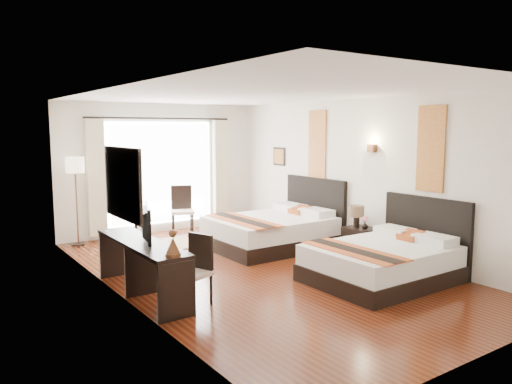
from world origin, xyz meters
TOP-DOWN VIEW (x-y plane):
  - floor at (0.00, 0.00)m, footprint 4.50×7.50m
  - ceiling at (0.00, 0.00)m, footprint 4.50×7.50m
  - wall_headboard at (2.25, 0.00)m, footprint 0.01×7.50m
  - wall_desk at (-2.25, 0.00)m, footprint 0.01×7.50m
  - wall_window at (0.00, 3.75)m, footprint 4.50×0.01m
  - wall_entry at (0.00, -3.75)m, footprint 4.50×0.01m
  - window_glass at (0.00, 3.73)m, footprint 2.40×0.02m
  - sheer_curtain at (0.00, 3.67)m, footprint 2.30×0.02m
  - drape_left at (-1.45, 3.63)m, footprint 0.35×0.14m
  - drape_right at (1.45, 3.63)m, footprint 0.35×0.14m
  - art_panel_near at (2.23, -1.50)m, footprint 0.03×0.50m
  - art_panel_far at (2.23, 1.16)m, footprint 0.03×0.50m
  - wall_sconce at (2.19, -0.32)m, footprint 0.10×0.14m
  - mirror_frame at (-2.22, -0.05)m, footprint 0.04×1.25m
  - mirror_glass at (-2.19, -0.05)m, footprint 0.01×1.12m
  - bed_near at (1.25, -1.50)m, footprint 2.11×1.65m
  - bed_far at (1.17, 1.16)m, footprint 2.27×1.77m
  - nightstand at (1.97, -0.32)m, footprint 0.44×0.55m
  - table_lamp at (1.94, -0.24)m, footprint 0.26×0.26m
  - vase at (1.95, -0.43)m, footprint 0.12×0.12m
  - console_desk at (-1.99, -0.05)m, footprint 0.50×2.20m
  - television at (-1.97, -0.03)m, footprint 0.38×0.82m
  - bronze_figurine at (-1.99, -1.05)m, footprint 0.23×0.23m
  - desk_chair at (-1.61, -0.80)m, footprint 0.54×0.54m
  - floor_lamp at (-1.89, 3.45)m, footprint 0.35×0.35m
  - side_table at (-0.82, 3.17)m, footprint 0.48×0.48m
  - fruit_bowl at (-0.82, 3.16)m, footprint 0.32×0.32m
  - window_chair at (0.29, 3.31)m, footprint 0.62×0.62m
  - jute_rug at (0.02, 2.47)m, footprint 1.45×1.09m

SIDE VIEW (x-z plane):
  - floor at x=0.00m, z-range -0.01..0.00m
  - jute_rug at x=0.02m, z-range 0.00..0.01m
  - nightstand at x=1.97m, z-range 0.00..0.53m
  - side_table at x=-0.82m, z-range 0.00..0.55m
  - desk_chair at x=-1.61m, z-range -0.18..0.73m
  - bed_near at x=1.25m, z-range -0.29..0.90m
  - window_chair at x=0.29m, z-range -0.20..0.83m
  - bed_far at x=1.17m, z-range -0.31..0.97m
  - console_desk at x=-1.99m, z-range 0.00..0.76m
  - vase at x=1.95m, z-range 0.50..0.62m
  - fruit_bowl at x=-0.82m, z-range 0.55..0.61m
  - table_lamp at x=1.94m, z-range 0.58..0.99m
  - bronze_figurine at x=-1.99m, z-range 0.76..1.04m
  - television at x=-1.97m, z-range 0.75..1.23m
  - drape_left at x=-1.45m, z-range 0.10..2.46m
  - drape_right at x=1.45m, z-range 0.10..2.46m
  - sheer_curtain at x=0.00m, z-range 0.25..2.35m
  - window_glass at x=0.00m, z-range 0.20..2.40m
  - wall_headboard at x=2.25m, z-range 0.00..2.80m
  - wall_desk at x=-2.25m, z-range 0.00..2.80m
  - wall_window at x=0.00m, z-range 0.00..2.80m
  - wall_entry at x=0.00m, z-range 0.00..2.80m
  - floor_lamp at x=-1.89m, z-range 0.60..2.32m
  - mirror_frame at x=-2.22m, z-range 1.08..2.02m
  - mirror_glass at x=-2.19m, z-range 1.14..1.96m
  - wall_sconce at x=2.19m, z-range 1.85..1.99m
  - art_panel_near at x=2.23m, z-range 1.27..2.62m
  - art_panel_far at x=2.23m, z-range 1.27..2.62m
  - ceiling at x=0.00m, z-range 2.78..2.80m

